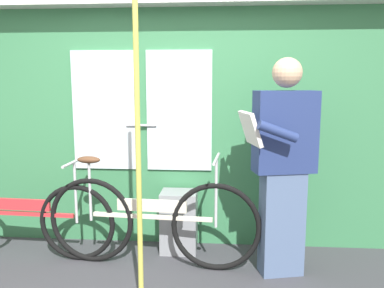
{
  "coord_description": "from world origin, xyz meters",
  "views": [
    {
      "loc": [
        0.55,
        -2.52,
        1.54
      ],
      "look_at": [
        0.32,
        0.48,
        1.07
      ],
      "focal_mm": 37.08,
      "sensor_mm": 36.0,
      "label": 1
    }
  ],
  "objects_px": {
    "trash_bin_by_wall": "(179,221)",
    "handrail_pole": "(138,150)",
    "bicycle_near_door": "(18,217)",
    "passenger_reading_newspaper": "(283,163)",
    "bicycle_leaning_behind": "(151,221)"
  },
  "relations": [
    {
      "from": "bicycle_leaning_behind",
      "to": "passenger_reading_newspaper",
      "type": "distance_m",
      "value": 1.18
    },
    {
      "from": "bicycle_near_door",
      "to": "passenger_reading_newspaper",
      "type": "height_order",
      "value": "passenger_reading_newspaper"
    },
    {
      "from": "bicycle_near_door",
      "to": "bicycle_leaning_behind",
      "type": "xyz_separation_m",
      "value": [
        1.2,
        -0.08,
        0.03
      ]
    },
    {
      "from": "passenger_reading_newspaper",
      "to": "trash_bin_by_wall",
      "type": "bearing_deg",
      "value": -36.25
    },
    {
      "from": "passenger_reading_newspaper",
      "to": "trash_bin_by_wall",
      "type": "distance_m",
      "value": 1.13
    },
    {
      "from": "passenger_reading_newspaper",
      "to": "handrail_pole",
      "type": "relative_size",
      "value": 0.78
    },
    {
      "from": "bicycle_near_door",
      "to": "trash_bin_by_wall",
      "type": "height_order",
      "value": "bicycle_near_door"
    },
    {
      "from": "trash_bin_by_wall",
      "to": "handrail_pole",
      "type": "distance_m",
      "value": 1.24
    },
    {
      "from": "passenger_reading_newspaper",
      "to": "trash_bin_by_wall",
      "type": "xyz_separation_m",
      "value": [
        -0.86,
        0.37,
        -0.63
      ]
    },
    {
      "from": "bicycle_leaning_behind",
      "to": "passenger_reading_newspaper",
      "type": "bearing_deg",
      "value": 1.42
    },
    {
      "from": "bicycle_leaning_behind",
      "to": "trash_bin_by_wall",
      "type": "distance_m",
      "value": 0.39
    },
    {
      "from": "trash_bin_by_wall",
      "to": "handrail_pole",
      "type": "bearing_deg",
      "value": -100.28
    },
    {
      "from": "passenger_reading_newspaper",
      "to": "handrail_pole",
      "type": "height_order",
      "value": "handrail_pole"
    },
    {
      "from": "handrail_pole",
      "to": "bicycle_leaning_behind",
      "type": "bearing_deg",
      "value": 93.08
    },
    {
      "from": "bicycle_near_door",
      "to": "bicycle_leaning_behind",
      "type": "distance_m",
      "value": 1.2
    }
  ]
}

